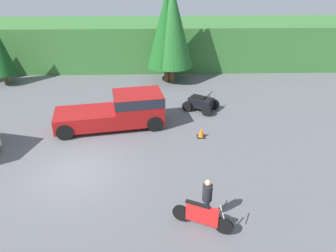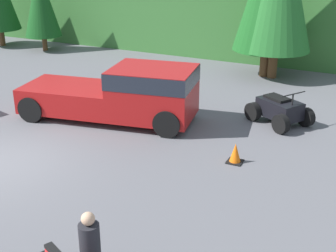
# 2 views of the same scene
# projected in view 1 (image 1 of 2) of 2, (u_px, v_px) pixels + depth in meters

# --- Properties ---
(ground_plane) EXTENTS (80.00, 80.00, 0.00)m
(ground_plane) POSITION_uv_depth(u_px,v_px,m) (77.00, 171.00, 14.19)
(ground_plane) COLOR #5B5B60
(hillside_backdrop) EXTENTS (44.00, 6.00, 3.51)m
(hillside_backdrop) POSITION_uv_depth(u_px,v_px,m) (116.00, 43.00, 27.57)
(hillside_backdrop) COLOR #387033
(hillside_backdrop) RESTS_ON ground_plane
(tree_mid_right) EXTENTS (2.84, 2.84, 6.45)m
(tree_mid_right) POSITION_uv_depth(u_px,v_px,m) (167.00, 29.00, 22.65)
(tree_mid_right) COLOR brown
(tree_mid_right) RESTS_ON ground_plane
(tree_right) EXTENTS (2.94, 2.94, 6.68)m
(tree_right) POSITION_uv_depth(u_px,v_px,m) (172.00, 27.00, 22.52)
(tree_right) COLOR brown
(tree_right) RESTS_ON ground_plane
(pickup_truck_red) EXTENTS (5.96, 3.03, 1.84)m
(pickup_truck_red) POSITION_uv_depth(u_px,v_px,m) (121.00, 110.00, 17.53)
(pickup_truck_red) COLOR maroon
(pickup_truck_red) RESTS_ON ground_plane
(dirt_bike) EXTENTS (2.00, 1.09, 1.16)m
(dirt_bike) POSITION_uv_depth(u_px,v_px,m) (202.00, 216.00, 11.06)
(dirt_bike) COLOR black
(dirt_bike) RESTS_ON ground_plane
(quad_atv) EXTENTS (2.29, 2.11, 1.15)m
(quad_atv) POSITION_uv_depth(u_px,v_px,m) (201.00, 103.00, 19.62)
(quad_atv) COLOR black
(quad_atv) RESTS_ON ground_plane
(rider_person) EXTENTS (0.45, 0.45, 1.66)m
(rider_person) POSITION_uv_depth(u_px,v_px,m) (207.00, 198.00, 11.23)
(rider_person) COLOR navy
(rider_person) RESTS_ON ground_plane
(traffic_cone) EXTENTS (0.42, 0.42, 0.55)m
(traffic_cone) POSITION_uv_depth(u_px,v_px,m) (201.00, 133.00, 16.75)
(traffic_cone) COLOR black
(traffic_cone) RESTS_ON ground_plane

